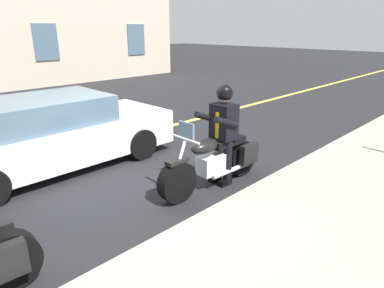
# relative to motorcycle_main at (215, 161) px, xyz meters

# --- Properties ---
(ground_plane) EXTENTS (80.00, 80.00, 0.00)m
(ground_plane) POSITION_rel_motorcycle_main_xyz_m (0.74, -1.37, -0.45)
(ground_plane) COLOR black
(lane_center_stripe) EXTENTS (60.00, 0.16, 0.01)m
(lane_center_stripe) POSITION_rel_motorcycle_main_xyz_m (0.74, -3.37, -0.45)
(lane_center_stripe) COLOR #E5DB4C
(lane_center_stripe) RESTS_ON ground_plane
(motorcycle_main) EXTENTS (2.22, 0.64, 1.26)m
(motorcycle_main) POSITION_rel_motorcycle_main_xyz_m (0.00, 0.00, 0.00)
(motorcycle_main) COLOR black
(motorcycle_main) RESTS_ON ground_plane
(rider_main) EXTENTS (0.63, 0.56, 1.74)m
(rider_main) POSITION_rel_motorcycle_main_xyz_m (-0.19, 0.00, 0.58)
(rider_main) COLOR black
(rider_main) RESTS_ON ground_plane
(car_silver) EXTENTS (4.60, 1.92, 1.40)m
(car_silver) POSITION_rel_motorcycle_main_xyz_m (1.61, -2.78, 0.24)
(car_silver) COLOR white
(car_silver) RESTS_ON ground_plane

